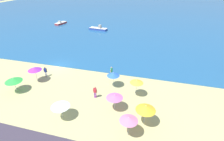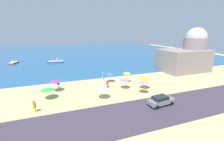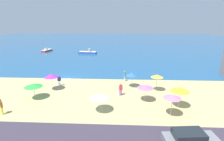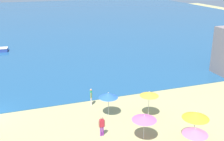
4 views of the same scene
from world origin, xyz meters
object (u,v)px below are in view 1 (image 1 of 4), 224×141
beach_umbrella_4 (137,82)px  beach_umbrella_7 (146,108)px  beach_umbrella_5 (113,74)px  beach_umbrella_6 (13,80)px  bather_0 (111,71)px  skiff_nearshore (98,29)px  beach_umbrella_8 (35,69)px  bather_1 (45,71)px  beach_umbrella_3 (115,96)px  bather_2 (95,91)px  beach_umbrella_1 (60,105)px  skiff_offshore (61,23)px  beach_umbrella_10 (129,119)px

beach_umbrella_4 → beach_umbrella_7: (1.66, -4.92, 0.01)m
beach_umbrella_4 → beach_umbrella_5: 3.82m
beach_umbrella_6 → bather_0: 14.13m
beach_umbrella_4 → skiff_nearshore: size_ratio=0.44×
beach_umbrella_8 → bather_0: 11.70m
beach_umbrella_5 → bather_1: beach_umbrella_5 is taller
beach_umbrella_3 → skiff_nearshore: size_ratio=0.38×
bather_0 → bather_2: size_ratio=1.01×
bather_0 → skiff_nearshore: size_ratio=0.31×
beach_umbrella_7 → beach_umbrella_1: bearing=-170.8°
beach_umbrella_4 → skiff_nearshore: bearing=118.1°
beach_umbrella_7 → bather_0: bearing=124.8°
bather_0 → bather_1: (-10.30, -2.67, -0.05)m
beach_umbrella_7 → skiff_nearshore: (-17.10, 33.89, -1.86)m
beach_umbrella_8 → bather_1: (0.50, 1.67, -1.24)m
bather_1 → beach_umbrella_8: bearing=-106.7°
beach_umbrella_4 → beach_umbrella_7: size_ratio=0.97×
beach_umbrella_1 → bather_0: (3.05, 10.44, -0.92)m
beach_umbrella_8 → bather_0: bearing=21.9°
beach_umbrella_6 → beach_umbrella_7: (18.21, -1.53, 0.45)m
beach_umbrella_5 → beach_umbrella_6: (-12.99, -4.78, -0.23)m
beach_umbrella_4 → skiff_offshore: bearing=132.6°
beach_umbrella_10 → skiff_offshore: 49.63m
beach_umbrella_1 → beach_umbrella_3: (5.49, 2.98, 0.04)m
beach_umbrella_1 → beach_umbrella_7: bearing=9.2°
beach_umbrella_10 → bather_2: size_ratio=1.41×
beach_umbrella_1 → beach_umbrella_6: 9.45m
beach_umbrella_10 → bather_0: (-4.77, 10.96, -1.24)m
beach_umbrella_8 → bather_0: size_ratio=1.40×
beach_umbrella_3 → skiff_offshore: 45.43m
beach_umbrella_5 → beach_umbrella_1: bearing=-117.4°
beach_umbrella_3 → beach_umbrella_7: bearing=-21.4°
beach_umbrella_7 → bather_1: (-16.51, 6.28, -1.34)m
beach_umbrella_7 → beach_umbrella_10: beach_umbrella_7 is taller
beach_umbrella_4 → bather_2: beach_umbrella_4 is taller
beach_umbrella_5 → bather_0: (-1.00, 2.63, -1.07)m
beach_umbrella_1 → beach_umbrella_10: (7.81, -0.52, 0.32)m
bather_1 → beach_umbrella_4: bearing=-5.2°
beach_umbrella_8 → skiff_offshore: (-14.51, 32.80, -1.83)m
beach_umbrella_3 → beach_umbrella_7: size_ratio=0.84×
bather_2 → skiff_offshore: 42.28m
skiff_nearshore → skiff_offshore: (-14.43, 3.52, -0.07)m
beach_umbrella_6 → beach_umbrella_7: 18.28m
skiff_offshore → beach_umbrella_8: bearing=-66.1°
beach_umbrella_8 → bather_1: bearing=73.3°
bather_1 → skiff_nearshore: bather_1 is taller
bather_2 → beach_umbrella_3: bearing=-27.3°
beach_umbrella_4 → bather_1: (-14.85, 1.36, -1.34)m
beach_umbrella_10 → beach_umbrella_6: bearing=168.0°
beach_umbrella_1 → beach_umbrella_5: (4.05, 7.81, 0.15)m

